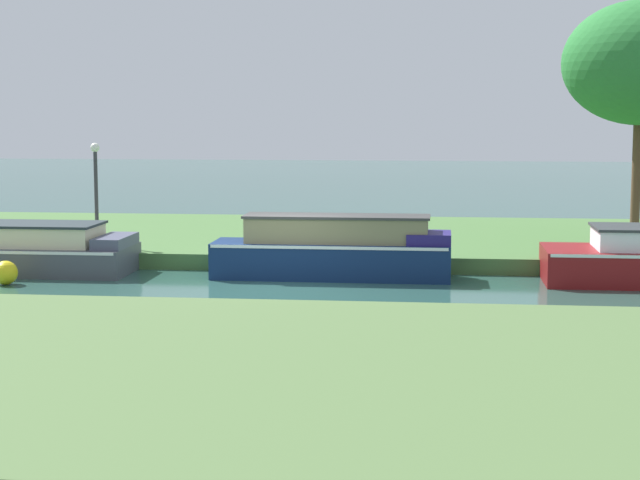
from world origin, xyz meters
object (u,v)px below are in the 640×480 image
object	(u,v)px
navy_barge	(336,250)
slate_narrowboat	(1,251)
mooring_post_near	(613,246)
channel_buoy	(6,273)
lamp_post	(96,180)

from	to	relation	value
navy_barge	slate_narrowboat	bearing A→B (deg)	180.00
slate_narrowboat	mooring_post_near	size ratio (longest dim) A/B	13.11
channel_buoy	lamp_post	bearing A→B (deg)	79.40
slate_narrowboat	lamp_post	xyz separation A→B (m)	(1.67, 2.34, 1.60)
lamp_post	mooring_post_near	distance (m)	13.32
lamp_post	mooring_post_near	size ratio (longest dim) A/B	5.11
mooring_post_near	channel_buoy	world-z (taller)	mooring_post_near
navy_barge	channel_buoy	xyz separation A→B (m)	(-7.36, -1.83, -0.40)
navy_barge	mooring_post_near	distance (m)	6.78
navy_barge	lamp_post	size ratio (longest dim) A/B	2.08
slate_narrowboat	channel_buoy	world-z (taller)	slate_narrowboat
navy_barge	channel_buoy	distance (m)	7.60
slate_narrowboat	channel_buoy	bearing A→B (deg)	-64.18
lamp_post	channel_buoy	bearing A→B (deg)	-100.60
mooring_post_near	slate_narrowboat	bearing A→B (deg)	-174.44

